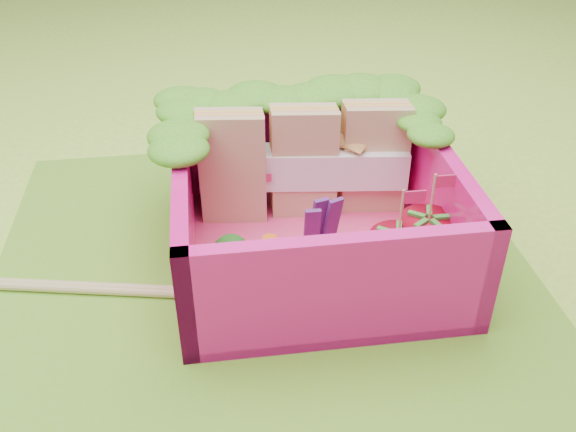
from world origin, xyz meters
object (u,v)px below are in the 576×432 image
(sandwich_stack, at_px, (305,163))
(strawberry_right, at_px, (425,243))
(broccoli, at_px, (226,261))
(strawberry_left, at_px, (396,258))
(chopsticks, at_px, (25,285))
(bento_box, at_px, (315,210))

(sandwich_stack, height_order, strawberry_right, sandwich_stack)
(broccoli, relative_size, strawberry_left, 0.65)
(strawberry_left, height_order, chopsticks, strawberry_left)
(chopsticks, bearing_deg, sandwich_stack, 16.39)
(bento_box, xyz_separation_m, chopsticks, (-1.38, -0.07, -0.25))
(sandwich_stack, bearing_deg, strawberry_left, -64.29)
(bento_box, distance_m, broccoli, 0.52)
(bento_box, relative_size, sandwich_stack, 1.19)
(strawberry_right, relative_size, chopsticks, 0.25)
(strawberry_left, bearing_deg, bento_box, 135.83)
(bento_box, xyz_separation_m, sandwich_stack, (0.01, 0.34, 0.07))
(strawberry_left, bearing_deg, chopsticks, 171.79)
(bento_box, xyz_separation_m, strawberry_right, (0.49, -0.22, -0.08))
(sandwich_stack, distance_m, chopsticks, 1.48)
(sandwich_stack, height_order, chopsticks, sandwich_stack)
(strawberry_left, bearing_deg, broccoli, 176.98)
(sandwich_stack, distance_m, broccoli, 0.77)
(broccoli, height_order, strawberry_left, strawberry_left)
(strawberry_left, distance_m, chopsticks, 1.73)
(strawberry_right, bearing_deg, sandwich_stack, 130.45)
(broccoli, height_order, strawberry_right, strawberry_right)
(strawberry_left, relative_size, chopsticks, 0.25)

